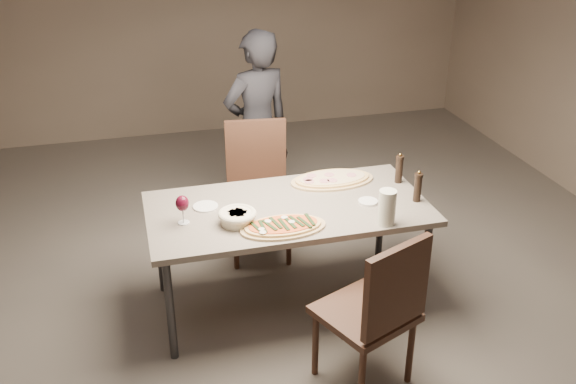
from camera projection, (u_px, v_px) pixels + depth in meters
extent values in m
plane|color=#5E5851|center=(288.00, 302.00, 4.45)|extent=(7.00, 7.00, 0.00)
plane|color=gray|center=(204.00, 7.00, 6.87)|extent=(6.00, 0.00, 6.00)
cube|color=gray|center=(288.00, 209.00, 4.13)|extent=(1.80, 0.90, 0.04)
cylinder|color=#333335|center=(170.00, 310.00, 3.79)|extent=(0.05, 0.05, 0.71)
cylinder|color=#333335|center=(424.00, 270.00, 4.17)|extent=(0.05, 0.05, 0.71)
cylinder|color=#333335|center=(160.00, 247.00, 4.43)|extent=(0.05, 0.05, 0.71)
cylinder|color=#333335|center=(381.00, 218.00, 4.81)|extent=(0.05, 0.05, 0.71)
ellipsoid|color=white|center=(284.00, 217.00, 3.91)|extent=(0.05, 0.05, 0.01)
ellipsoid|color=white|center=(268.00, 221.00, 3.86)|extent=(0.05, 0.05, 0.01)
ellipsoid|color=white|center=(291.00, 221.00, 3.85)|extent=(0.05, 0.05, 0.01)
ellipsoid|color=white|center=(263.00, 232.00, 3.74)|extent=(0.05, 0.05, 0.01)
ellipsoid|color=white|center=(261.00, 229.00, 3.77)|extent=(0.05, 0.05, 0.01)
cube|color=black|center=(255.00, 226.00, 3.81)|extent=(0.06, 0.15, 0.01)
cube|color=black|center=(263.00, 226.00, 3.80)|extent=(0.02, 0.15, 0.01)
cube|color=black|center=(269.00, 225.00, 3.82)|extent=(0.07, 0.15, 0.01)
cube|color=black|center=(276.00, 223.00, 3.84)|extent=(0.05, 0.15, 0.01)
cube|color=black|center=(284.00, 224.00, 3.83)|extent=(0.04, 0.15, 0.01)
cube|color=black|center=(290.00, 223.00, 3.85)|extent=(0.05, 0.15, 0.01)
cube|color=black|center=(297.00, 221.00, 3.86)|extent=(0.07, 0.15, 0.01)
cube|color=black|center=(304.00, 222.00, 3.85)|extent=(0.06, 0.15, 0.01)
cube|color=black|center=(310.00, 219.00, 3.88)|extent=(0.03, 0.15, 0.01)
cylinder|color=#D28387|center=(309.00, 182.00, 4.37)|extent=(0.07, 0.07, 0.00)
cylinder|color=#D28387|center=(329.00, 175.00, 4.47)|extent=(0.07, 0.07, 0.00)
cylinder|color=#D28387|center=(351.00, 175.00, 4.47)|extent=(0.07, 0.07, 0.00)
cylinder|color=#D28387|center=(308.00, 179.00, 4.40)|extent=(0.07, 0.07, 0.00)
cylinder|color=#D28387|center=(332.00, 180.00, 4.39)|extent=(0.07, 0.07, 0.00)
cylinder|color=#D28387|center=(324.00, 181.00, 4.38)|extent=(0.07, 0.07, 0.00)
cylinder|color=#D28387|center=(311.00, 176.00, 4.46)|extent=(0.07, 0.07, 0.00)
cylinder|color=beige|center=(238.00, 218.00, 3.89)|extent=(0.20, 0.20, 0.08)
torus|color=beige|center=(237.00, 214.00, 3.88)|extent=(0.24, 0.24, 0.04)
cube|color=#9E7B40|center=(242.00, 215.00, 3.89)|extent=(0.07, 0.07, 0.04)
cube|color=#9E7B40|center=(238.00, 213.00, 3.91)|extent=(0.08, 0.08, 0.04)
cube|color=#9E7B40|center=(233.00, 215.00, 3.90)|extent=(0.08, 0.08, 0.04)
cube|color=#9E7B40|center=(234.00, 217.00, 3.87)|extent=(0.07, 0.07, 0.04)
cube|color=#9E7B40|center=(240.00, 217.00, 3.87)|extent=(0.05, 0.06, 0.04)
cylinder|color=white|center=(368.00, 202.00, 4.16)|extent=(0.13, 0.13, 0.01)
cylinder|color=#A0953A|center=(368.00, 201.00, 4.16)|extent=(0.09, 0.09, 0.00)
cylinder|color=black|center=(418.00, 189.00, 4.15)|extent=(0.05, 0.05, 0.17)
cylinder|color=black|center=(419.00, 175.00, 4.10)|extent=(0.06, 0.06, 0.02)
sphere|color=gold|center=(419.00, 172.00, 4.10)|extent=(0.02, 0.02, 0.02)
cylinder|color=black|center=(399.00, 171.00, 4.40)|extent=(0.05, 0.05, 0.18)
cylinder|color=black|center=(400.00, 157.00, 4.36)|extent=(0.06, 0.06, 0.02)
sphere|color=gold|center=(400.00, 155.00, 4.35)|extent=(0.02, 0.02, 0.02)
cylinder|color=silver|center=(387.00, 207.00, 3.86)|extent=(0.11, 0.11, 0.22)
cylinder|color=silver|center=(184.00, 223.00, 3.92)|extent=(0.07, 0.07, 0.01)
cylinder|color=silver|center=(183.00, 216.00, 3.90)|extent=(0.01, 0.01, 0.09)
ellipsoid|color=#490A1C|center=(182.00, 203.00, 3.86)|extent=(0.08, 0.08, 0.10)
cylinder|color=white|center=(206.00, 206.00, 4.10)|extent=(0.16, 0.16, 0.01)
cube|color=#3C2419|center=(365.00, 313.00, 3.58)|extent=(0.62, 0.62, 0.04)
cylinder|color=#3C2419|center=(362.00, 380.00, 3.45)|extent=(0.04, 0.04, 0.44)
cylinder|color=#3C2419|center=(410.00, 351.00, 3.66)|extent=(0.04, 0.04, 0.44)
cylinder|color=#3C2419|center=(315.00, 344.00, 3.72)|extent=(0.04, 0.04, 0.44)
cylinder|color=#3C2419|center=(363.00, 318.00, 3.93)|extent=(0.04, 0.04, 0.44)
cube|color=#3C2419|center=(397.00, 288.00, 3.30)|extent=(0.43, 0.22, 0.49)
cube|color=#3C2419|center=(259.00, 199.00, 4.83)|extent=(0.54, 0.54, 0.04)
cylinder|color=#3C2419|center=(282.00, 214.00, 5.14)|extent=(0.04, 0.04, 0.45)
cylinder|color=#3C2419|center=(233.00, 217.00, 5.09)|extent=(0.04, 0.04, 0.45)
cylinder|color=#3C2419|center=(289.00, 238.00, 4.79)|extent=(0.04, 0.04, 0.45)
cylinder|color=#3C2419|center=(236.00, 242.00, 4.74)|extent=(0.04, 0.04, 0.45)
cube|color=#3C2419|center=(256.00, 151.00, 4.89)|extent=(0.46, 0.10, 0.51)
imported|color=black|center=(257.00, 128.00, 5.24)|extent=(0.68, 0.54, 1.62)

